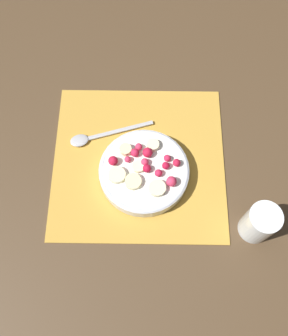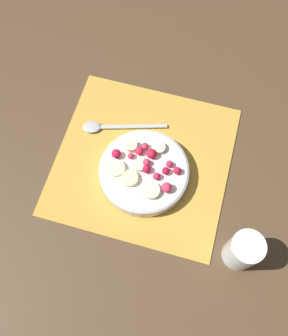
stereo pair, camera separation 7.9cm
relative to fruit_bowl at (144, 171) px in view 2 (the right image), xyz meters
The scene contains 5 objects.
ground_plane 0.04m from the fruit_bowl, 108.95° to the left, with size 3.00×3.00×0.00m, color #4C3823.
placemat 0.04m from the fruit_bowl, 108.95° to the left, with size 0.38×0.37×0.01m.
fruit_bowl is the anchor object (origin of this frame).
spoon 0.15m from the fruit_bowl, 142.13° to the left, with size 0.19×0.08×0.01m.
drinking_glass 0.26m from the fruit_bowl, 26.84° to the right, with size 0.06×0.06×0.09m.
Camera 2 is at (0.09, -0.33, 0.77)m, focal length 40.00 mm.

